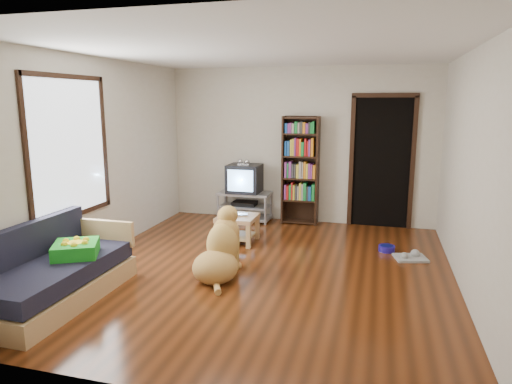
% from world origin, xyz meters
% --- Properties ---
extents(ground, '(5.00, 5.00, 0.00)m').
position_xyz_m(ground, '(0.00, 0.00, 0.00)').
color(ground, '#59270F').
rests_on(ground, ground).
extents(ceiling, '(5.00, 5.00, 0.00)m').
position_xyz_m(ceiling, '(0.00, 0.00, 2.60)').
color(ceiling, white).
rests_on(ceiling, ground).
extents(wall_back, '(4.50, 0.00, 4.50)m').
position_xyz_m(wall_back, '(0.00, 2.50, 1.30)').
color(wall_back, beige).
rests_on(wall_back, ground).
extents(wall_front, '(4.50, 0.00, 4.50)m').
position_xyz_m(wall_front, '(0.00, -2.50, 1.30)').
color(wall_front, beige).
rests_on(wall_front, ground).
extents(wall_left, '(0.00, 5.00, 5.00)m').
position_xyz_m(wall_left, '(-2.25, 0.00, 1.30)').
color(wall_left, beige).
rests_on(wall_left, ground).
extents(wall_right, '(0.00, 5.00, 5.00)m').
position_xyz_m(wall_right, '(2.25, 0.00, 1.30)').
color(wall_right, beige).
rests_on(wall_right, ground).
extents(green_cushion, '(0.60, 0.60, 0.15)m').
position_xyz_m(green_cushion, '(-1.75, -1.16, 0.49)').
color(green_cushion, green).
rests_on(green_cushion, sofa).
extents(laptop, '(0.36, 0.28, 0.02)m').
position_xyz_m(laptop, '(-0.64, 0.99, 0.41)').
color(laptop, silver).
rests_on(laptop, coffee_table).
extents(dog_bowl, '(0.22, 0.22, 0.08)m').
position_xyz_m(dog_bowl, '(1.48, 1.17, 0.04)').
color(dog_bowl, '#1F148B').
rests_on(dog_bowl, ground).
extents(grey_rag, '(0.47, 0.41, 0.03)m').
position_xyz_m(grey_rag, '(1.78, 0.92, 0.01)').
color(grey_rag, '#969696').
rests_on(grey_rag, ground).
extents(window, '(0.03, 1.46, 1.70)m').
position_xyz_m(window, '(-2.23, -0.50, 1.50)').
color(window, white).
rests_on(window, wall_left).
extents(doorway, '(1.03, 0.05, 2.19)m').
position_xyz_m(doorway, '(1.35, 2.48, 1.12)').
color(doorway, black).
rests_on(doorway, wall_back).
extents(tv_stand, '(0.90, 0.45, 0.50)m').
position_xyz_m(tv_stand, '(-0.90, 2.25, 0.27)').
color(tv_stand, '#99999E').
rests_on(tv_stand, ground).
extents(crt_tv, '(0.55, 0.52, 0.58)m').
position_xyz_m(crt_tv, '(-0.90, 2.27, 0.74)').
color(crt_tv, black).
rests_on(crt_tv, tv_stand).
extents(bookshelf, '(0.60, 0.30, 1.80)m').
position_xyz_m(bookshelf, '(0.05, 2.34, 1.00)').
color(bookshelf, black).
rests_on(bookshelf, ground).
extents(sofa, '(0.80, 1.80, 0.80)m').
position_xyz_m(sofa, '(-1.87, -1.38, 0.26)').
color(sofa, tan).
rests_on(sofa, ground).
extents(coffee_table, '(0.55, 0.55, 0.40)m').
position_xyz_m(coffee_table, '(-0.64, 1.02, 0.28)').
color(coffee_table, tan).
rests_on(coffee_table, ground).
extents(dog, '(0.57, 1.03, 0.84)m').
position_xyz_m(dog, '(-0.43, -0.29, 0.31)').
color(dog, tan).
rests_on(dog, ground).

